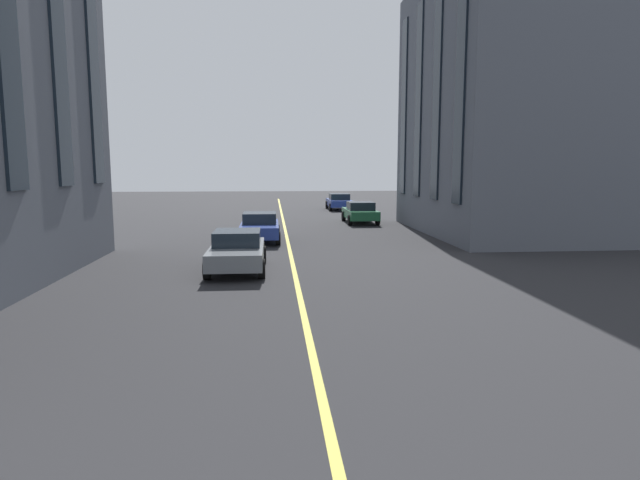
{
  "coord_description": "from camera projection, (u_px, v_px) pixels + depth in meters",
  "views": [
    {
      "loc": [
        -1.42,
        0.74,
        3.54
      ],
      "look_at": [
        11.21,
        -0.39,
        1.83
      ],
      "focal_mm": 30.21,
      "sensor_mm": 36.0,
      "label": 1
    }
  ],
  "objects": [
    {
      "name": "lane_centre_line",
      "position": [
        291.0,
        256.0,
        21.68
      ],
      "size": [
        80.0,
        0.16,
        0.01
      ],
      "color": "#D8C64C",
      "rests_on": "ground_plane"
    },
    {
      "name": "car_blue_parked_b",
      "position": [
        260.0,
        227.0,
        26.03
      ],
      "size": [
        4.4,
        1.95,
        1.37
      ],
      "color": "navy",
      "rests_on": "ground_plane"
    },
    {
      "name": "car_blue_parked_a",
      "position": [
        339.0,
        201.0,
        45.29
      ],
      "size": [
        4.4,
        1.95,
        1.37
      ],
      "color": "navy",
      "rests_on": "ground_plane"
    },
    {
      "name": "car_green_oncoming",
      "position": [
        360.0,
        212.0,
        34.51
      ],
      "size": [
        4.4,
        1.95,
        1.37
      ],
      "color": "#1E6038",
      "rests_on": "ground_plane"
    },
    {
      "name": "car_grey_far",
      "position": [
        237.0,
        250.0,
        18.6
      ],
      "size": [
        4.4,
        1.95,
        1.37
      ],
      "color": "slate",
      "rests_on": "ground_plane"
    },
    {
      "name": "building_right_near",
      "position": [
        548.0,
        104.0,
        28.83
      ],
      "size": [
        13.42,
        13.24,
        13.82
      ],
      "color": "#565B66",
      "rests_on": "ground_plane"
    }
  ]
}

